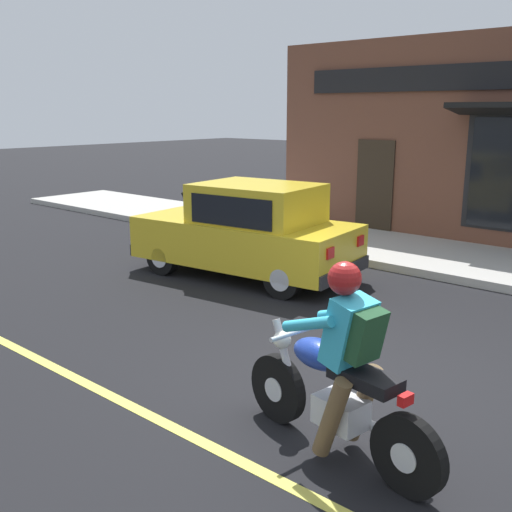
{
  "coord_description": "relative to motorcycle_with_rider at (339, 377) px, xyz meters",
  "views": [
    {
      "loc": [
        -4.92,
        -2.87,
        2.72
      ],
      "look_at": [
        0.57,
        1.89,
        0.95
      ],
      "focal_mm": 42.0,
      "sensor_mm": 36.0,
      "label": 1
    }
  ],
  "objects": [
    {
      "name": "sidewalk_curb",
      "position": [
        6.67,
        3.51,
        -0.61
      ],
      "size": [
        2.6,
        22.0,
        0.14
      ],
      "primitive_type": "cube",
      "color": "#ADAAA3",
      "rests_on": "ground"
    },
    {
      "name": "car_hatchback",
      "position": [
        3.55,
        4.12,
        0.09
      ],
      "size": [
        2.05,
        3.94,
        1.57
      ],
      "color": "black",
      "rests_on": "ground"
    },
    {
      "name": "lane_stripe",
      "position": [
        -0.6,
        3.51,
        -0.67
      ],
      "size": [
        0.12,
        19.8,
        0.01
      ],
      "primitive_type": "cube",
      "color": "#D1C64C",
      "rests_on": "ground"
    },
    {
      "name": "motorcycle_with_rider",
      "position": [
        0.0,
        0.0,
        0.0
      ],
      "size": [
        0.65,
        2.01,
        1.62
      ],
      "color": "black",
      "rests_on": "ground"
    },
    {
      "name": "ground_plane",
      "position": [
        1.2,
        0.51,
        -0.68
      ],
      "size": [
        80.0,
        80.0,
        0.0
      ],
      "primitive_type": "plane",
      "color": "black"
    }
  ]
}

